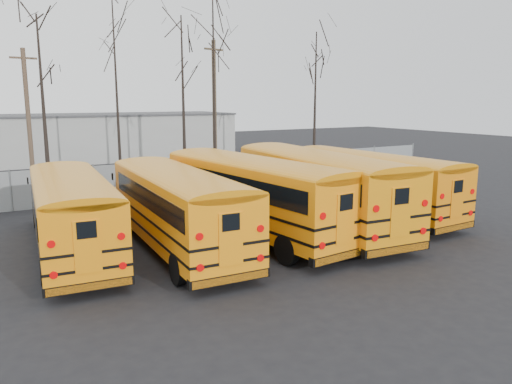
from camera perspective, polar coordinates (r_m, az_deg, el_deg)
ground at (r=18.69m, az=2.69°, el=-6.53°), size 120.00×120.00×0.00m
fence at (r=29.02m, az=-10.29°, el=1.53°), size 40.00×0.04×2.00m
distant_building at (r=48.54m, az=-16.31°, el=6.08°), size 22.00×8.00×4.00m
bus_a at (r=18.81m, az=-20.38°, el=-1.66°), size 3.36×10.70×2.95m
bus_b at (r=18.45m, az=-9.17°, el=-1.14°), size 3.07×11.05×3.06m
bus_c at (r=20.08m, az=-0.50°, el=0.32°), size 3.81×11.88×3.27m
bus_d at (r=21.46m, az=6.77°, el=1.08°), size 3.80×12.24×3.37m
bus_e at (r=24.24m, az=12.72°, el=1.55°), size 2.89×11.02×3.06m
utility_pole_left at (r=31.79m, az=-24.55°, el=7.45°), size 1.47×0.39×8.30m
utility_pole_right at (r=36.04m, az=-4.77°, el=9.61°), size 1.65×0.64×9.50m
tree_2 at (r=30.65m, az=-23.13°, el=8.87°), size 0.26×0.26×10.02m
tree_3 at (r=33.94m, az=-15.64°, el=10.84°), size 0.26×0.26×11.71m
tree_4 at (r=34.23m, az=-8.32°, el=10.37°), size 0.26×0.26×10.82m
tree_5 at (r=34.39m, az=-4.83°, el=11.95°), size 0.26×0.26×12.63m
tree_6 at (r=39.79m, az=6.76°, el=10.21°), size 0.26×0.26×10.51m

